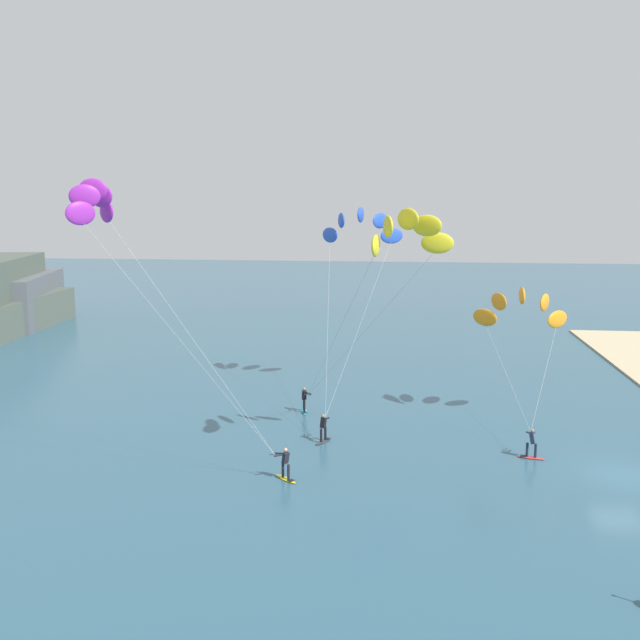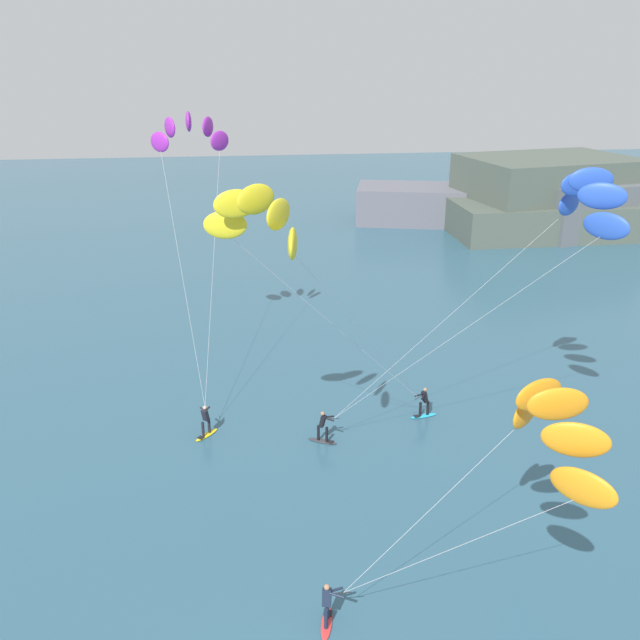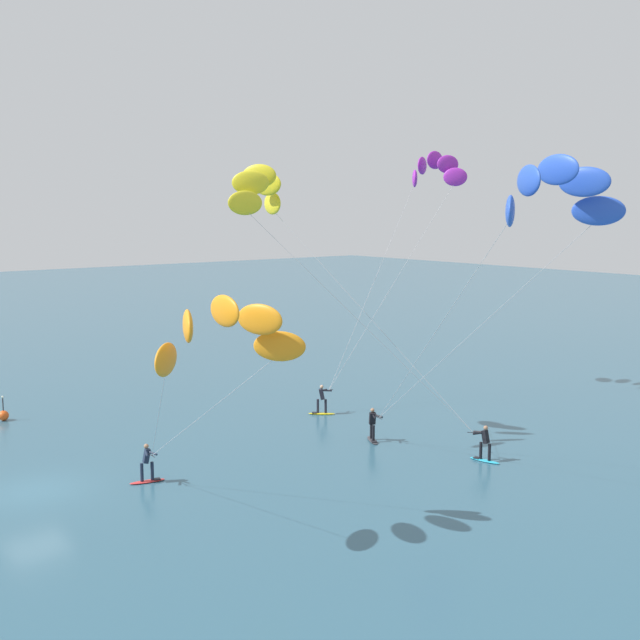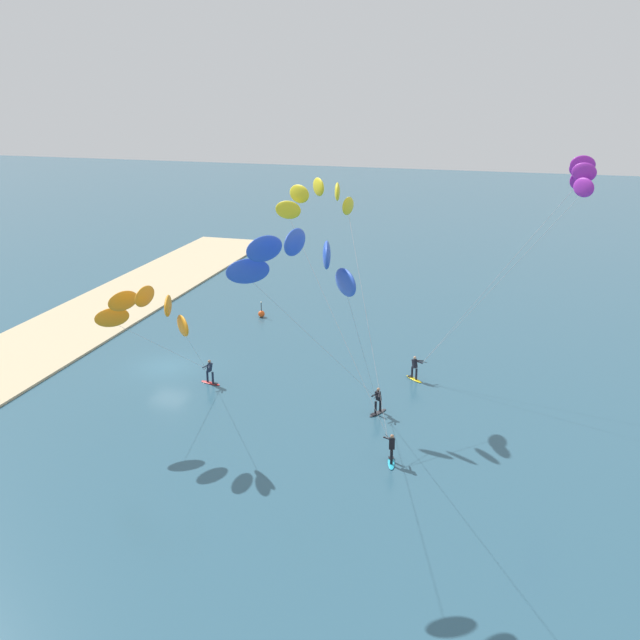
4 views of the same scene
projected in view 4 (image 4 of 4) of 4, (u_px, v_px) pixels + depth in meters
ground_plane at (168, 367)px, 50.30m from camera, size 240.00×240.00×0.00m
sand_strip at (30, 350)px, 53.19m from camera, size 80.00×8.83×0.16m
kitesurfer_nearshore at (300, 268)px, 29.98m from camera, size 13.23×6.02×13.40m
kitesurfer_mid_water at (149, 312)px, 39.24m from camera, size 8.32×6.00×8.58m
kitesurfer_far_out at (321, 207)px, 43.02m from camera, size 11.44×9.20×13.55m
kitesurfer_downwind at (572, 186)px, 41.99m from camera, size 4.50×10.61×14.98m
marker_buoy at (261, 314)px, 60.64m from camera, size 0.56×0.56×1.38m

